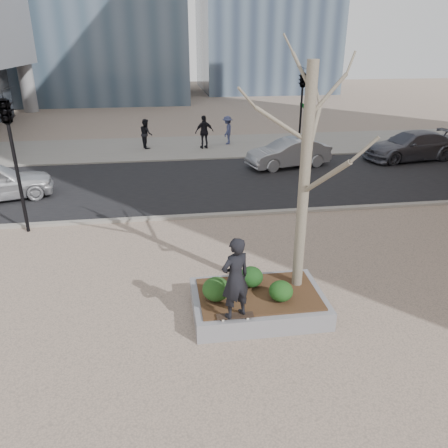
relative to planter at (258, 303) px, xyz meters
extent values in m
plane|color=tan|center=(-1.00, 0.00, -0.23)|extent=(120.00, 120.00, 0.00)
cube|color=black|center=(-1.00, 10.00, -0.21)|extent=(60.00, 8.00, 0.02)
cube|color=gray|center=(-1.00, 17.00, -0.21)|extent=(60.00, 6.00, 0.02)
cube|color=gray|center=(0.00, 0.00, 0.00)|extent=(3.00, 2.00, 0.45)
cube|color=#382314|center=(0.00, 0.00, 0.25)|extent=(2.70, 1.70, 0.04)
ellipsoid|color=#123A16|center=(-0.98, -0.11, 0.53)|extent=(0.62, 0.62, 0.53)
ellipsoid|color=#133E15|center=(-0.10, 0.35, 0.50)|extent=(0.56, 0.56, 0.48)
ellipsoid|color=#143D13|center=(0.43, -0.34, 0.49)|extent=(0.54, 0.54, 0.45)
imported|color=black|center=(-0.68, -0.83, 1.19)|extent=(0.76, 0.65, 1.78)
imported|color=#95989D|center=(4.16, 11.99, 0.47)|extent=(4.34, 2.37, 1.36)
imported|color=#4E4E59|center=(10.84, 12.43, 0.52)|extent=(5.18, 2.61, 1.44)
imported|color=black|center=(-2.81, 17.03, 0.63)|extent=(0.83, 0.95, 1.66)
imported|color=#3B416A|center=(1.97, 17.42, 0.62)|extent=(0.95, 1.21, 1.65)
imported|color=black|center=(0.49, 16.51, 0.73)|extent=(1.17, 0.71, 1.86)
camera|label=1|loc=(-2.01, -8.36, 5.62)|focal=35.00mm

